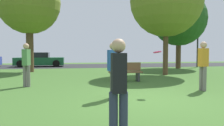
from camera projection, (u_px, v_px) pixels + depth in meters
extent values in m
plane|color=#3D6628|center=(144.00, 100.00, 6.76)|extent=(44.00, 44.00, 0.00)
cube|color=#28282B|center=(93.00, 66.00, 22.49)|extent=(44.00, 6.40, 0.01)
cylinder|color=brown|center=(166.00, 51.00, 13.77)|extent=(0.31, 0.31, 2.89)
sphere|color=olive|center=(166.00, 1.00, 13.61)|extent=(4.38, 4.38, 4.38)
cylinder|color=brown|center=(178.00, 51.00, 18.93)|extent=(0.41, 0.41, 2.87)
sphere|color=#23511E|center=(179.00, 19.00, 18.79)|extent=(4.55, 4.55, 4.55)
cylinder|color=brown|center=(30.00, 48.00, 15.68)|extent=(0.50, 0.50, 3.33)
sphere|color=olive|center=(29.00, 3.00, 15.52)|extent=(4.30, 4.30, 4.30)
cylinder|color=slate|center=(204.00, 79.00, 8.18)|extent=(0.14, 0.14, 0.89)
cylinder|color=slate|center=(201.00, 78.00, 8.33)|extent=(0.14, 0.14, 0.89)
cube|color=orange|center=(203.00, 57.00, 8.21)|extent=(0.36, 0.28, 0.67)
sphere|color=tan|center=(204.00, 45.00, 8.19)|extent=(0.24, 0.24, 0.24)
cylinder|color=slate|center=(112.00, 84.00, 6.97)|extent=(0.14, 0.14, 0.85)
cylinder|color=slate|center=(114.00, 85.00, 6.83)|extent=(0.14, 0.14, 0.85)
cube|color=#23519E|center=(113.00, 60.00, 6.86)|extent=(0.36, 0.28, 0.64)
sphere|color=tan|center=(113.00, 46.00, 6.84)|extent=(0.23, 0.23, 0.23)
cylinder|color=#2D334C|center=(113.00, 118.00, 3.53)|extent=(0.14, 0.14, 0.82)
cylinder|color=#2D334C|center=(123.00, 117.00, 3.55)|extent=(0.14, 0.14, 0.82)
cube|color=black|center=(119.00, 73.00, 3.50)|extent=(0.24, 0.34, 0.61)
sphere|color=tan|center=(119.00, 46.00, 3.48)|extent=(0.22, 0.22, 0.22)
cylinder|color=slate|center=(25.00, 76.00, 9.19)|extent=(0.14, 0.14, 0.88)
cylinder|color=slate|center=(28.00, 76.00, 9.17)|extent=(0.14, 0.14, 0.88)
cube|color=#51894C|center=(26.00, 57.00, 9.14)|extent=(0.30, 0.37, 0.66)
sphere|color=tan|center=(26.00, 46.00, 9.11)|extent=(0.24, 0.24, 0.24)
cylinder|color=#EA2D6B|center=(157.00, 52.00, 7.45)|extent=(0.37, 0.37, 0.08)
cube|color=#195633|center=(40.00, 61.00, 21.20)|extent=(4.46, 1.73, 0.71)
cube|color=black|center=(37.00, 55.00, 21.13)|extent=(2.14, 1.52, 0.47)
cylinder|color=black|center=(57.00, 63.00, 22.34)|extent=(0.64, 0.22, 0.64)
cylinder|color=black|center=(56.00, 63.00, 20.64)|extent=(0.64, 0.22, 0.64)
cylinder|color=black|center=(24.00, 63.00, 21.79)|extent=(0.64, 0.22, 0.64)
cylinder|color=black|center=(20.00, 64.00, 20.09)|extent=(0.64, 0.22, 0.64)
cube|color=brown|center=(126.00, 72.00, 10.75)|extent=(1.60, 0.44, 0.06)
cube|color=brown|center=(125.00, 67.00, 10.93)|extent=(1.60, 0.06, 0.40)
cube|color=#333338|center=(138.00, 77.00, 10.87)|extent=(0.10, 0.40, 0.45)
cube|color=#333338|center=(113.00, 77.00, 10.66)|extent=(0.10, 0.40, 0.45)
cylinder|color=#2D2D33|center=(198.00, 42.00, 20.22)|extent=(0.14, 0.14, 4.50)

